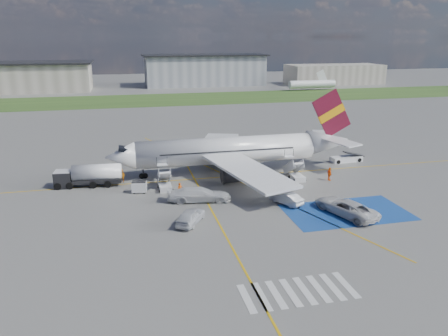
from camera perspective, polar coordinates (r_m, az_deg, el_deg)
The scene contains 23 objects.
ground at distance 51.98m, azimuth 3.82°, elevation -5.09°, with size 400.00×400.00×0.00m, color #60605E.
grass_strip at distance 143.09m, azimuth -7.48°, elevation 8.87°, with size 400.00×30.00×0.01m, color #2D4C1E.
taxiway_line_main at distance 62.85m, azimuth 0.63°, elevation -1.13°, with size 120.00×0.20×0.01m, color gold.
taxiway_line_cross at distance 41.97m, azimuth 1.22°, elevation -10.64°, with size 0.20×60.00×0.01m, color gold.
taxiway_line_diag at distance 62.85m, azimuth 0.63°, elevation -1.13°, with size 0.20×60.00×0.01m, color gold.
staging_box at distance 52.32m, azimuth 15.71°, elevation -5.56°, with size 14.00×8.00×0.01m, color #184291.
crosswalk at distance 36.32m, azimuth 9.60°, elevation -15.62°, with size 9.00×4.00×0.01m.
terminal_west at distance 181.23m, azimuth -26.66°, elevation 10.50°, with size 60.00×22.00×10.00m, color gray.
terminal_centre at distance 184.77m, azimuth -2.58°, elevation 12.61°, with size 48.00×18.00×12.00m, color gray.
terminal_east at distance 196.27m, azimuth 14.16°, elevation 11.79°, with size 40.00×16.00×8.00m, color gray.
airliner at distance 64.13m, azimuth 1.51°, elevation 2.38°, with size 36.81×32.95×11.92m.
airstairs_fwd at distance 58.06m, azimuth -7.73°, elevation -2.18°, with size 1.90×5.20×3.60m.
airstairs_aft at distance 62.42m, azimuth 9.41°, elevation -0.90°, with size 1.90×5.20×3.60m.
fuel_tanker at distance 61.36m, azimuth -17.22°, elevation -1.14°, with size 8.88×3.17×2.97m.
gpu_cart at distance 57.33m, azimuth -11.01°, elevation -2.51°, with size 2.00×1.45×1.54m.
belt_loader at distance 73.05m, azimuth 15.70°, elevation 1.13°, with size 5.65×2.42×1.66m.
car_silver_a at distance 47.32m, azimuth -4.40°, elevation -6.29°, with size 1.95×4.85×1.65m, color silver.
car_silver_b at distance 53.07m, azimuth 8.14°, elevation -3.93°, with size 1.52×4.36×1.44m, color #B7B9BF.
van_white_a at distance 51.25m, azimuth 15.61°, elevation -4.65°, with size 2.84×6.15×2.31m, color silver.
van_white_b at distance 53.35m, azimuth -3.26°, elevation -3.19°, with size 2.35×5.77×2.26m, color silver.
crew_fwd at distance 55.37m, azimuth -5.77°, elevation -2.81°, with size 0.62×0.41×1.69m, color #EB590C.
crew_nose at distance 61.76m, azimuth -13.17°, elevation -1.03°, with size 0.88×0.69×1.82m, color orange.
crew_aft at distance 62.71m, azimuth 13.61°, elevation -0.76°, with size 1.11×0.46×1.89m, color orange.
Camera 1 is at (-14.42, -46.05, 19.32)m, focal length 35.00 mm.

